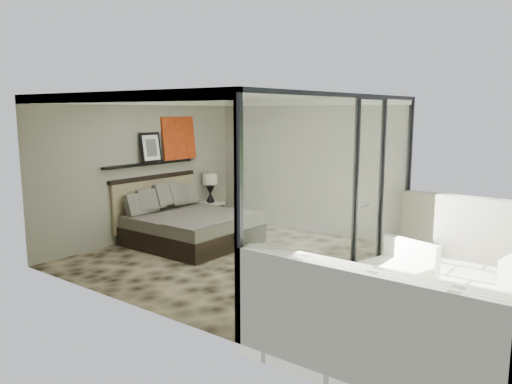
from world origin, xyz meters
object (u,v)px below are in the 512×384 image
Objects in this scene: table_lamp at (210,184)px; lounger at (376,283)px; bed at (188,225)px; nightstand at (210,214)px.

lounger is (4.91, -2.01, -0.71)m from table_lamp.
bed is 1.76m from table_lamp.
bed is 1.63m from nightstand.
table_lamp is (-0.02, 0.03, 0.68)m from nightstand.
lounger is at bearing -13.87° from nightstand.
nightstand is at bearing 172.97° from lounger.
table_lamp is at bearing 172.76° from lounger.
bed is 3.40× the size of table_lamp.
table_lamp is 5.35m from lounger.
lounger reaches higher than nightstand.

